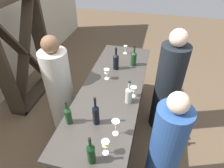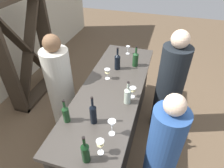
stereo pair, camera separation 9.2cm
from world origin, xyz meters
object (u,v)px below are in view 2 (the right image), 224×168
Objects in this scene: wine_bottle_far_right_olive_green at (135,59)px; wine_glass_far_center at (107,72)px; person_left_guest at (169,89)px; person_center_guest at (162,154)px; wine_glass_near_center at (112,125)px; wine_glass_near_left at (133,91)px; person_right_guest at (61,90)px; wine_bottle_leftmost_dark_green at (85,152)px; wine_glass_far_left at (128,48)px; wine_bottle_rightmost_near_black at (117,61)px; wine_rack at (28,52)px; wine_bottle_second_left_olive_green at (66,113)px; wine_bottle_center_near_black at (93,113)px; wine_bottle_second_right_clear_pale at (128,95)px; wine_glass_near_right at (100,145)px.

wine_glass_far_center is (-0.43, 0.29, -0.02)m from wine_bottle_far_right_olive_green.
person_center_guest is (-1.01, -0.00, -0.07)m from person_left_guest.
wine_glass_near_left is at bearing -7.38° from wine_glass_near_center.
person_right_guest is (-0.60, 0.92, -0.33)m from wine_bottle_far_right_olive_green.
wine_glass_near_center is (0.33, -0.13, 0.01)m from wine_bottle_leftmost_dark_green.
wine_glass_far_center is at bearing 171.95° from wine_glass_far_left.
wine_glass_near_left is at bearing -48.53° from person_center_guest.
wine_bottle_rightmost_near_black is 0.89m from person_right_guest.
wine_glass_near_left is 0.91× the size of wine_glass_far_center.
wine_rack reaches higher than wine_bottle_rightmost_near_black.
person_left_guest is at bearing -23.90° from wine_bottle_leftmost_dark_green.
wine_bottle_second_left_olive_green reaches higher than wine_glass_far_center.
person_left_guest is at bearing -35.46° from wine_bottle_center_near_black.
wine_bottle_second_right_clear_pale is at bearing -175.11° from wine_bottle_far_right_olive_green.
wine_bottle_far_right_olive_green reaches higher than wine_glass_near_center.
wine_bottle_rightmost_near_black is 0.23× the size of person_center_guest.
wine_glass_near_right is at bearing -174.54° from wine_glass_far_left.
wine_glass_far_left is (1.61, 0.21, -0.04)m from wine_glass_near_center.
wine_bottle_center_near_black is at bearing 149.36° from wine_glass_near_left.
wine_bottle_leftmost_dark_green is 0.99× the size of wine_bottle_far_right_olive_green.
wine_glass_far_center is 0.10× the size of person_center_guest.
wine_bottle_center_near_black is 0.58m from wine_glass_near_left.
wine_bottle_second_left_olive_green is at bearing -132.32° from wine_rack.
person_center_guest is at bearing -138.76° from wine_glass_near_left.
wine_glass_near_left is 0.09× the size of person_right_guest.
person_center_guest reaches higher than wine_bottle_second_right_clear_pale.
wine_bottle_leftmost_dark_green is 0.20× the size of person_right_guest.
wine_bottle_second_right_clear_pale is at bearing -4.91° from wine_glass_near_center.
wine_bottle_center_near_black is at bearing 30.28° from wine_glass_near_right.
wine_bottle_center_near_black is (-1.18, -1.64, 0.17)m from wine_rack.
wine_glass_far_left is at bearing 15.79° from wine_glass_near_left.
person_right_guest is at bearing 54.25° from wine_glass_near_center.
wine_glass_far_center is at bearing 167.11° from wine_bottle_rightmost_near_black.
wine_glass_near_right is at bearing 179.72° from wine_bottle_far_right_olive_green.
wine_glass_far_left is 0.76m from wine_glass_far_center.
wine_bottle_second_right_clear_pale reaches higher than wine_glass_far_left.
person_right_guest is (0.66, 0.46, -0.32)m from wine_bottle_second_left_olive_green.
wine_rack is 2.02m from wine_bottle_center_near_black.
wine_rack is 5.35× the size of wine_bottle_rightmost_near_black.
wine_rack is 13.26× the size of wine_glass_far_left.
person_right_guest is (-0.17, 0.63, -0.31)m from wine_glass_far_center.
wine_rack is at bearing 90.46° from wine_bottle_far_right_olive_green.
wine_bottle_leftmost_dark_green is at bearing 176.38° from wine_bottle_far_right_olive_green.
wine_bottle_rightmost_near_black reaches higher than wine_glass_near_left.
person_right_guest is at bearing -1.71° from person_left_guest.
wine_rack is 1.62m from wine_bottle_rightmost_near_black.
wine_glass_far_center is at bearing 20.84° from person_right_guest.
wine_rack is 1.60m from wine_glass_far_center.
wine_glass_near_right is 1.47m from person_left_guest.
wine_bottle_far_right_olive_green is at bearing 4.89° from wine_bottle_second_right_clear_pale.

